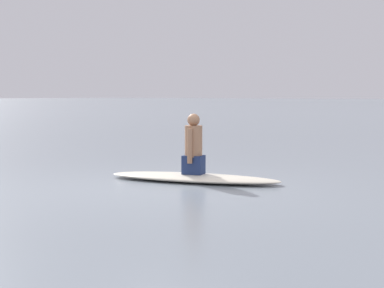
# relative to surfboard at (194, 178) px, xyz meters

# --- Properties ---
(ground_plane) EXTENTS (400.00, 400.00, 0.00)m
(ground_plane) POSITION_rel_surfboard_xyz_m (-0.85, -0.02, -0.06)
(ground_plane) COLOR gray
(surfboard) EXTENTS (1.57, 2.95, 0.12)m
(surfboard) POSITION_rel_surfboard_xyz_m (0.00, 0.00, 0.00)
(surfboard) COLOR silver
(surfboard) RESTS_ON ground
(person_paddler) EXTENTS (0.42, 0.38, 0.96)m
(person_paddler) POSITION_rel_surfboard_xyz_m (0.00, 0.00, 0.49)
(person_paddler) COLOR navy
(person_paddler) RESTS_ON surfboard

